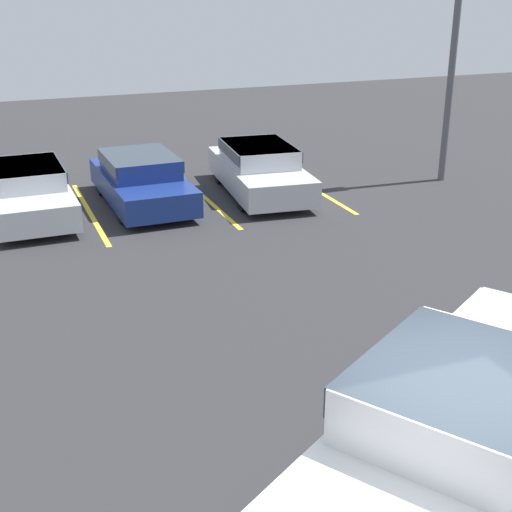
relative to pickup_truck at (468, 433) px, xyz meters
name	(u,v)px	position (x,y,z in m)	size (l,w,h in m)	color
stall_stripe_b	(90,212)	(-2.06, 11.80, -0.91)	(0.12, 5.10, 0.01)	yellow
stall_stripe_c	(207,199)	(0.92, 11.80, -0.91)	(0.12, 5.10, 0.01)	yellow
stall_stripe_d	(311,187)	(3.90, 11.80, -0.91)	(0.12, 5.10, 0.01)	yellow
pickup_truck	(468,433)	(0.00, 0.00, 0.00)	(6.23, 4.95, 1.82)	white
parked_sedan_a	(28,189)	(-3.41, 12.04, -0.25)	(1.84, 4.36, 1.23)	#B7BABF
parked_sedan_b	(141,178)	(-0.70, 12.01, -0.25)	(1.86, 4.29, 1.25)	navy
parked_sedan_c	(259,168)	(2.38, 11.80, -0.23)	(2.23, 4.58, 1.29)	#B7BABF
light_post	(455,38)	(7.63, 11.17, 2.91)	(0.70, 0.36, 6.27)	#515156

